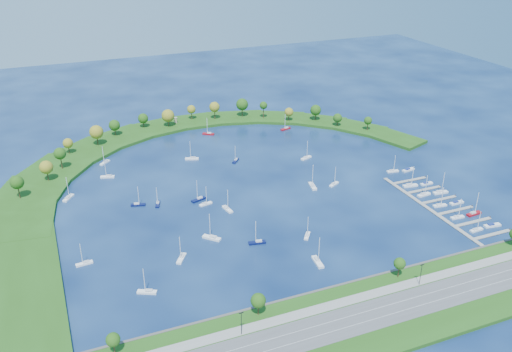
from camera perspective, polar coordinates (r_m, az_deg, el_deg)
name	(u,v)px	position (r m, az deg, el deg)	size (l,w,h in m)	color
ground	(251,187)	(316.56, -0.49, -1.16)	(700.00, 700.00, 0.00)	#06163B
south_shoreline	(368,315)	(224.48, 11.63, -13.99)	(420.00, 43.10, 11.60)	#214C14
breakwater	(153,166)	(346.92, -10.65, 1.04)	(286.74, 247.64, 2.00)	#214C14
breakwater_trees	(180,124)	(387.62, -7.95, 5.38)	(240.89, 95.86, 14.27)	#382314
harbor_tower	(176,120)	(414.59, -8.37, 5.78)	(2.60, 2.60, 4.31)	gray
dock_system	(440,206)	(311.31, 18.63, -3.02)	(24.28, 82.00, 1.60)	gray
moored_boat_0	(181,258)	(254.42, -7.78, -8.42)	(6.50, 8.38, 12.38)	white
moored_boat_1	(208,133)	(394.95, -4.97, 4.44)	(8.30, 6.70, 12.40)	maroon
moored_boat_2	(236,160)	(349.58, -2.13, 1.65)	(6.43, 7.04, 10.98)	#0A1141
moored_boat_3	(68,197)	(320.45, -18.95, -2.12)	(7.02, 8.49, 12.78)	white
moored_boat_4	(84,263)	(260.48, -17.45, -8.62)	(7.72, 2.86, 11.09)	white
moored_boat_5	(138,204)	(303.05, -12.19, -2.88)	(8.09, 4.34, 11.45)	#0A1141
moored_boat_6	(313,186)	(317.81, 5.92, -1.00)	(4.39, 9.72, 13.80)	white
moored_boat_7	(212,237)	(267.64, -4.62, -6.38)	(8.29, 8.54, 13.67)	white
moored_boat_8	(206,203)	(298.28, -5.28, -2.86)	(7.62, 3.62, 10.80)	white
moored_boat_9	(227,209)	(292.24, -3.00, -3.40)	(3.67, 8.60, 12.25)	white
moored_boat_10	(307,235)	(269.82, 5.35, -6.15)	(5.94, 6.95, 10.57)	white
moored_boat_11	(257,242)	(263.34, 0.13, -6.88)	(8.62, 3.84, 12.25)	#0A1141
moored_boat_12	(105,162)	(359.66, -15.46, 1.41)	(7.27, 7.23, 11.78)	white
moored_boat_13	(192,158)	(354.68, -6.68, 1.86)	(8.88, 5.20, 12.60)	white
moored_boat_14	(306,157)	(354.90, 5.24, 1.94)	(8.50, 5.19, 12.09)	white
moored_boat_15	(318,261)	(251.26, 6.43, -8.80)	(3.69, 9.68, 13.88)	white
moored_boat_16	(286,128)	(403.82, 3.10, 4.98)	(8.61, 4.79, 12.20)	maroon
moored_boat_17	(158,203)	(301.68, -10.19, -2.83)	(4.25, 7.67, 10.86)	#0A1141
moored_boat_18	(334,184)	(321.79, 8.13, -0.79)	(7.66, 5.46, 11.11)	white
moored_boat_19	(108,176)	(339.52, -15.20, -0.02)	(8.61, 4.65, 12.18)	white
moored_boat_20	(199,199)	(303.14, -5.99, -2.39)	(8.83, 5.01, 12.52)	#0A1141
moored_boat_21	(147,291)	(236.38, -11.28, -11.69)	(8.34, 5.70, 12.03)	white
docked_boat_0	(476,229)	(294.50, 21.97, -5.17)	(7.52, 2.57, 10.87)	white
docked_boat_1	(492,225)	(301.68, 23.37, -4.73)	(9.11, 3.53, 1.81)	white
docked_boat_2	(457,217)	(302.88, 20.24, -3.99)	(7.69, 2.68, 11.11)	white
docked_boat_3	(474,213)	(309.32, 21.74, -3.61)	(9.00, 3.19, 12.98)	maroon
docked_boat_4	(440,205)	(311.69, 18.60, -2.87)	(7.89, 3.10, 11.28)	white
docked_boat_5	(456,203)	(317.65, 20.15, -2.62)	(8.39, 2.51, 1.70)	white
docked_boat_6	(424,194)	(320.65, 17.08, -1.82)	(8.62, 3.25, 12.37)	white
docked_boat_7	(440,192)	(326.17, 18.65, -1.57)	(8.99, 3.32, 12.91)	white
docked_boat_8	(410,185)	(329.15, 15.76, -0.91)	(9.06, 3.66, 12.95)	white
docked_boat_9	(426,184)	(334.54, 17.32, -0.75)	(7.92, 2.43, 1.60)	white
docked_boat_10	(393,171)	(345.21, 14.05, 0.55)	(7.70, 3.10, 11.00)	white
docked_boat_11	(408,170)	(349.49, 15.57, 0.64)	(8.81, 3.65, 1.74)	white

